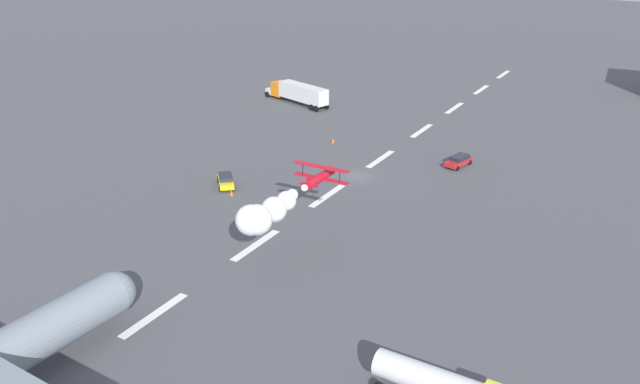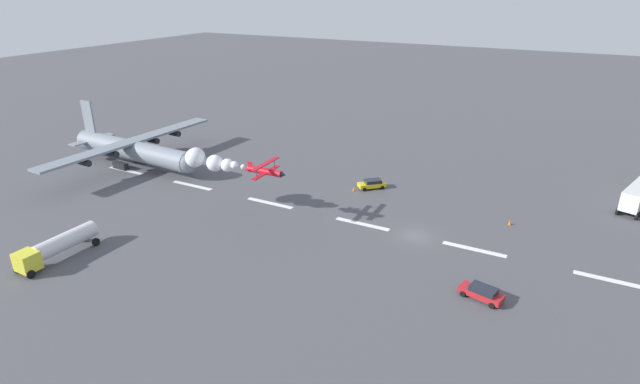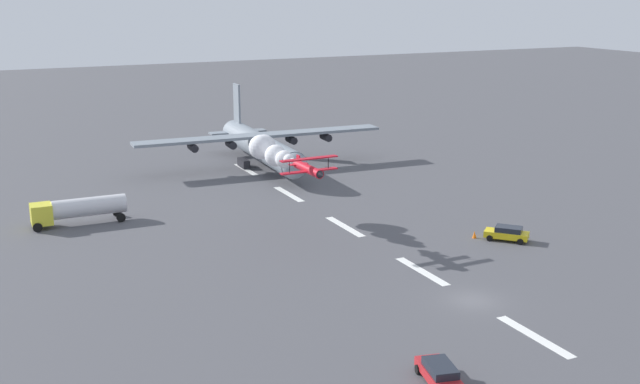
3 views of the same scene
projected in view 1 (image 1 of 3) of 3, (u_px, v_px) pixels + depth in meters
ground_plane at (356, 176)px, 89.76m from camera, size 440.00×440.00×0.00m
runway_stripe_0 at (503, 74)px, 145.12m from camera, size 8.00×0.90×0.01m
runway_stripe_1 at (481, 90)px, 132.82m from camera, size 8.00×0.90×0.01m
runway_stripe_2 at (454, 108)px, 120.52m from camera, size 8.00×0.90×0.01m
runway_stripe_3 at (422, 131)px, 108.21m from camera, size 8.00×0.90×0.01m
runway_stripe_4 at (381, 159)px, 95.91m from camera, size 8.00×0.90×0.01m
runway_stripe_5 at (327, 196)px, 83.61m from camera, size 8.00×0.90×0.01m
runway_stripe_6 at (256, 245)px, 71.31m from camera, size 8.00×0.90×0.01m
runway_stripe_7 at (154, 315)px, 59.01m from camera, size 8.00×0.90×0.01m
stunt_biplane_red at (269, 211)px, 60.59m from camera, size 16.72×6.18×2.99m
semi_truck_orange at (298, 92)px, 122.49m from camera, size 7.03×15.05×3.70m
followme_car_yellow at (226, 180)px, 86.20m from camera, size 4.49×4.31×1.52m
airport_staff_sedan at (459, 160)px, 93.03m from camera, size 4.88×2.84×1.52m
traffic_cone_near at (333, 140)px, 102.48m from camera, size 0.44×0.44×0.75m
traffic_cone_far at (231, 193)px, 83.50m from camera, size 0.44×0.44×0.75m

